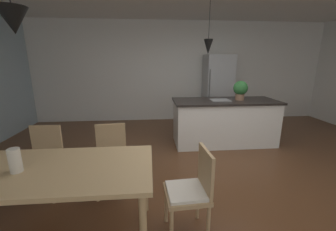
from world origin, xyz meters
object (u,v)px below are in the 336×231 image
(chair_far_left, at_px, (44,159))
(chair_kitchen_end, at_px, (192,189))
(chair_far_right, at_px, (111,156))
(potted_plant_on_island, at_px, (240,89))
(refrigerator, at_px, (217,89))
(dining_table, at_px, (46,176))
(vase_on_dining_table, at_px, (15,160))
(kitchen_island, at_px, (224,121))

(chair_far_left, bearing_deg, chair_kitchen_end, -25.14)
(chair_far_right, bearing_deg, potted_plant_on_island, 33.10)
(refrigerator, bearing_deg, dining_table, -125.30)
(chair_kitchen_end, distance_m, potted_plant_on_island, 2.77)
(chair_far_right, bearing_deg, dining_table, -117.08)
(dining_table, height_order, chair_far_right, chair_far_right)
(chair_kitchen_end, relative_size, potted_plant_on_island, 2.30)
(chair_kitchen_end, bearing_deg, vase_on_dining_table, -178.24)
(potted_plant_on_island, xyz_separation_m, vase_on_dining_table, (-2.91, -2.34, -0.25))
(refrigerator, bearing_deg, vase_on_dining_table, -126.93)
(dining_table, bearing_deg, vase_on_dining_table, -168.03)
(kitchen_island, distance_m, potted_plant_on_island, 0.71)
(chair_far_right, height_order, chair_far_left, same)
(refrigerator, bearing_deg, chair_kitchen_end, -110.62)
(refrigerator, height_order, vase_on_dining_table, refrigerator)
(kitchen_island, height_order, refrigerator, refrigerator)
(potted_plant_on_island, distance_m, vase_on_dining_table, 3.74)
(kitchen_island, height_order, vase_on_dining_table, vase_on_dining_table)
(vase_on_dining_table, bearing_deg, chair_far_left, 104.02)
(chair_kitchen_end, bearing_deg, chair_far_right, 137.76)
(vase_on_dining_table, bearing_deg, refrigerator, 53.07)
(refrigerator, height_order, potted_plant_on_island, refrigerator)
(dining_table, bearing_deg, kitchen_island, 43.58)
(kitchen_island, bearing_deg, chair_far_right, -143.30)
(potted_plant_on_island, bearing_deg, refrigerator, 87.95)
(chair_far_left, relative_size, vase_on_dining_table, 4.22)
(chair_far_right, xyz_separation_m, chair_kitchen_end, (0.88, -0.80, 0.00))
(chair_far_right, bearing_deg, refrigerator, 52.79)
(chair_far_right, relative_size, chair_far_left, 1.00)
(dining_table, distance_m, kitchen_island, 3.35)
(chair_far_right, distance_m, kitchen_island, 2.50)
(vase_on_dining_table, bearing_deg, chair_kitchen_end, 1.76)
(chair_far_left, bearing_deg, potted_plant_on_island, 25.60)
(refrigerator, xyz_separation_m, potted_plant_on_island, (-0.06, -1.60, 0.21))
(dining_table, relative_size, chair_kitchen_end, 2.13)
(kitchen_island, xyz_separation_m, refrigerator, (0.35, 1.60, 0.45))
(refrigerator, relative_size, potted_plant_on_island, 4.80)
(dining_table, bearing_deg, chair_far_left, 117.22)
(chair_far_left, relative_size, chair_kitchen_end, 1.00)
(dining_table, relative_size, chair_far_right, 2.13)
(chair_far_right, bearing_deg, chair_kitchen_end, -42.24)
(refrigerator, bearing_deg, chair_far_left, -135.74)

